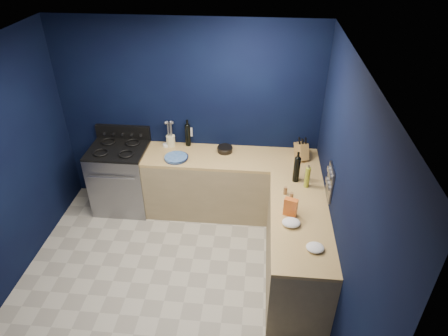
# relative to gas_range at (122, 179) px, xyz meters

# --- Properties ---
(floor) EXTENTS (3.50, 3.50, 0.02)m
(floor) POSITION_rel_gas_range_xyz_m (0.93, -1.42, -0.47)
(floor) COLOR #B1AB9A
(floor) RESTS_ON ground
(ceiling) EXTENTS (3.50, 3.50, 0.02)m
(ceiling) POSITION_rel_gas_range_xyz_m (0.93, -1.42, 2.15)
(ceiling) COLOR silver
(ceiling) RESTS_ON ground
(wall_back) EXTENTS (3.50, 0.02, 2.60)m
(wall_back) POSITION_rel_gas_range_xyz_m (0.93, 0.34, 0.84)
(wall_back) COLOR black
(wall_back) RESTS_ON ground
(wall_right) EXTENTS (0.02, 3.50, 2.60)m
(wall_right) POSITION_rel_gas_range_xyz_m (2.69, -1.42, 0.84)
(wall_right) COLOR black
(wall_right) RESTS_ON ground
(cab_back) EXTENTS (2.30, 0.63, 0.86)m
(cab_back) POSITION_rel_gas_range_xyz_m (1.53, 0.02, -0.03)
(cab_back) COLOR #9C8860
(cab_back) RESTS_ON floor
(top_back) EXTENTS (2.30, 0.63, 0.04)m
(top_back) POSITION_rel_gas_range_xyz_m (1.53, 0.02, 0.42)
(top_back) COLOR olive
(top_back) RESTS_ON cab_back
(cab_right) EXTENTS (0.63, 1.67, 0.86)m
(cab_right) POSITION_rel_gas_range_xyz_m (2.37, -1.13, -0.03)
(cab_right) COLOR #9C8860
(cab_right) RESTS_ON floor
(top_right) EXTENTS (0.63, 1.67, 0.04)m
(top_right) POSITION_rel_gas_range_xyz_m (2.37, -1.13, 0.42)
(top_right) COLOR olive
(top_right) RESTS_ON cab_right
(gas_range) EXTENTS (0.76, 0.66, 0.92)m
(gas_range) POSITION_rel_gas_range_xyz_m (0.00, 0.00, 0.00)
(gas_range) COLOR gray
(gas_range) RESTS_ON floor
(oven_door) EXTENTS (0.59, 0.02, 0.42)m
(oven_door) POSITION_rel_gas_range_xyz_m (0.00, -0.32, -0.01)
(oven_door) COLOR black
(oven_door) RESTS_ON gas_range
(cooktop) EXTENTS (0.76, 0.66, 0.03)m
(cooktop) POSITION_rel_gas_range_xyz_m (0.00, 0.00, 0.48)
(cooktop) COLOR black
(cooktop) RESTS_ON gas_range
(backguard) EXTENTS (0.76, 0.06, 0.20)m
(backguard) POSITION_rel_gas_range_xyz_m (0.00, 0.30, 0.58)
(backguard) COLOR black
(backguard) RESTS_ON gas_range
(spice_panel) EXTENTS (0.02, 0.28, 0.38)m
(spice_panel) POSITION_rel_gas_range_xyz_m (2.67, -0.87, 0.72)
(spice_panel) COLOR gray
(spice_panel) RESTS_ON wall_right
(wall_outlet) EXTENTS (0.09, 0.02, 0.13)m
(wall_outlet) POSITION_rel_gas_range_xyz_m (0.93, 0.32, 0.62)
(wall_outlet) COLOR white
(wall_outlet) RESTS_ON wall_back
(plate_stack) EXTENTS (0.35, 0.35, 0.04)m
(plate_stack) POSITION_rel_gas_range_xyz_m (0.82, -0.11, 0.46)
(plate_stack) COLOR #2C559D
(plate_stack) RESTS_ON top_back
(ramekin) EXTENTS (0.09, 0.09, 0.03)m
(ramekin) POSITION_rel_gas_range_xyz_m (0.62, 0.21, 0.46)
(ramekin) COLOR white
(ramekin) RESTS_ON top_back
(utensil_crock) EXTENTS (0.16, 0.16, 0.15)m
(utensil_crock) POSITION_rel_gas_range_xyz_m (0.68, 0.23, 0.52)
(utensil_crock) COLOR beige
(utensil_crock) RESTS_ON top_back
(wine_bottle_back) EXTENTS (0.09, 0.09, 0.30)m
(wine_bottle_back) POSITION_rel_gas_range_xyz_m (0.92, 0.27, 0.59)
(wine_bottle_back) COLOR black
(wine_bottle_back) RESTS_ON top_back
(lemon_basket) EXTENTS (0.20, 0.20, 0.08)m
(lemon_basket) POSITION_rel_gas_range_xyz_m (1.44, 0.14, 0.48)
(lemon_basket) COLOR black
(lemon_basket) RESTS_ON top_back
(knife_block) EXTENTS (0.20, 0.28, 0.26)m
(knife_block) POSITION_rel_gas_range_xyz_m (2.44, 0.07, 0.55)
(knife_block) COLOR olive
(knife_block) RESTS_ON top_back
(wine_bottle_right) EXTENTS (0.10, 0.10, 0.31)m
(wine_bottle_right) POSITION_rel_gas_range_xyz_m (2.35, -0.46, 0.60)
(wine_bottle_right) COLOR black
(wine_bottle_right) RESTS_ON top_right
(oil_bottle) EXTENTS (0.07, 0.07, 0.26)m
(oil_bottle) POSITION_rel_gas_range_xyz_m (2.46, -0.57, 0.57)
(oil_bottle) COLOR #97A127
(oil_bottle) RESTS_ON top_right
(spice_jar_near) EXTENTS (0.05, 0.05, 0.09)m
(spice_jar_near) POSITION_rel_gas_range_xyz_m (2.21, -0.74, 0.49)
(spice_jar_near) COLOR olive
(spice_jar_near) RESTS_ON top_right
(spice_jar_far) EXTENTS (0.06, 0.06, 0.08)m
(spice_jar_far) POSITION_rel_gas_range_xyz_m (2.28, -0.84, 0.48)
(spice_jar_far) COLOR olive
(spice_jar_far) RESTS_ON top_right
(crouton_bag) EXTENTS (0.15, 0.11, 0.21)m
(crouton_bag) POSITION_rel_gas_range_xyz_m (2.25, -1.11, 0.54)
(crouton_bag) COLOR red
(crouton_bag) RESTS_ON top_right
(towel_front) EXTENTS (0.22, 0.19, 0.07)m
(towel_front) POSITION_rel_gas_range_xyz_m (2.26, -1.28, 0.47)
(towel_front) COLOR white
(towel_front) RESTS_ON top_right
(towel_end) EXTENTS (0.17, 0.16, 0.05)m
(towel_end) POSITION_rel_gas_range_xyz_m (2.47, -1.61, 0.47)
(towel_end) COLOR white
(towel_end) RESTS_ON top_right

